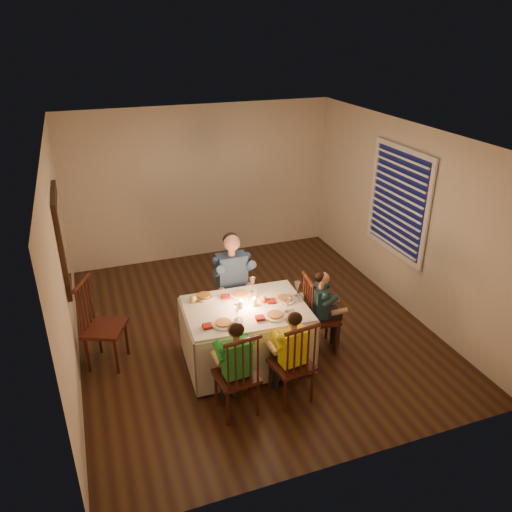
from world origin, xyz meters
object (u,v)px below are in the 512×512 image
object	(u,v)px
dining_table	(246,323)
chair_near_right	(290,397)
chair_end	(319,347)
chair_extra	(110,362)
child_green	(237,410)
serving_bowl	(204,298)
chair_near_left	(237,410)
child_yellow	(290,397)
child_teal	(319,347)
adult	(234,324)
chair_adult	(234,324)

from	to	relation	value
dining_table	chair_near_right	size ratio (longest dim) A/B	1.45
dining_table	chair_end	xyz separation A→B (m)	(0.96, -0.07, -0.54)
chair_extra	child_green	xyz separation A→B (m)	(1.21, -1.32, 0.00)
chair_end	dining_table	bearing A→B (deg)	92.23
chair_end	serving_bowl	size ratio (longest dim) A/B	5.06
chair_near_left	child_green	distance (m)	0.00
dining_table	child_yellow	distance (m)	1.00
chair_extra	serving_bowl	xyz separation A→B (m)	(1.18, -0.18, 0.78)
child_green	child_teal	size ratio (longest dim) A/B	1.03
serving_bowl	chair_end	bearing A→B (deg)	-17.01
dining_table	adult	xyz separation A→B (m)	(0.09, 0.81, -0.54)
chair_end	child_teal	xyz separation A→B (m)	(0.00, 0.00, 0.00)
chair_extra	child_green	size ratio (longest dim) A/B	1.00
adult	chair_adult	bearing A→B (deg)	153.45
dining_table	chair_extra	size ratio (longest dim) A/B	1.34
chair_near_left	chair_near_right	bearing A→B (deg)	173.04
chair_end	child_yellow	world-z (taller)	child_yellow
chair_near_right	child_yellow	bearing A→B (deg)	180.00
adult	child_yellow	xyz separation A→B (m)	(0.15, -1.62, 0.00)
chair_extra	child_teal	size ratio (longest dim) A/B	1.03
chair_adult	child_yellow	size ratio (longest dim) A/B	0.92
child_yellow	chair_extra	bearing A→B (deg)	-43.14
dining_table	chair_near_left	bearing A→B (deg)	-112.74
chair_near_left	child_teal	world-z (taller)	child_teal
dining_table	serving_bowl	size ratio (longest dim) A/B	7.36
dining_table	adult	bearing A→B (deg)	86.19
chair_end	child_teal	distance (m)	0.00
dining_table	serving_bowl	distance (m)	0.59
chair_near_right	child_teal	distance (m)	1.03
chair_adult	serving_bowl	distance (m)	1.04
child_teal	serving_bowl	bearing A→B (deg)	79.56
child_yellow	dining_table	bearing A→B (deg)	-80.49
chair_end	serving_bowl	distance (m)	1.63
chair_end	chair_extra	xyz separation A→B (m)	(-2.54, 0.60, 0.00)
chair_end	child_green	distance (m)	1.51
dining_table	chair_adult	xyz separation A→B (m)	(0.09, 0.81, -0.54)
child_green	child_teal	distance (m)	1.51
chair_adult	adult	distance (m)	0.00
chair_end	child_teal	world-z (taller)	child_teal
chair_adult	child_green	distance (m)	1.67
chair_near_left	chair_extra	bearing A→B (deg)	-52.91
dining_table	chair_near_left	xyz separation A→B (m)	(-0.38, -0.79, -0.54)
dining_table	chair_adult	world-z (taller)	dining_table
chair_adult	serving_bowl	size ratio (longest dim) A/B	5.06
dining_table	chair_extra	distance (m)	1.76
chair_extra	child_teal	world-z (taller)	chair_extra
chair_adult	child_green	world-z (taller)	child_green
child_green	chair_end	bearing A→B (deg)	-157.14
chair_near_right	chair_near_left	bearing A→B (deg)	-8.47
child_green	serving_bowl	world-z (taller)	serving_bowl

